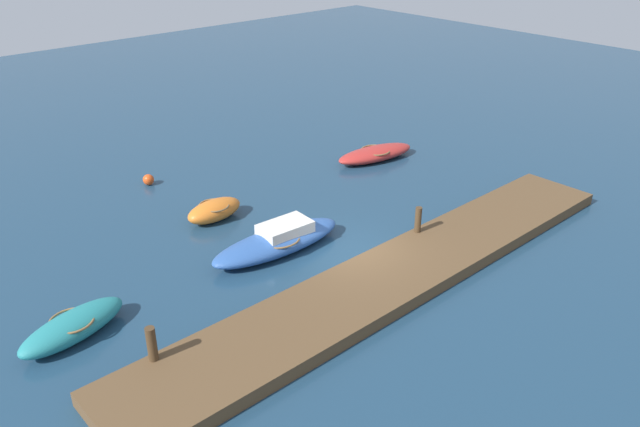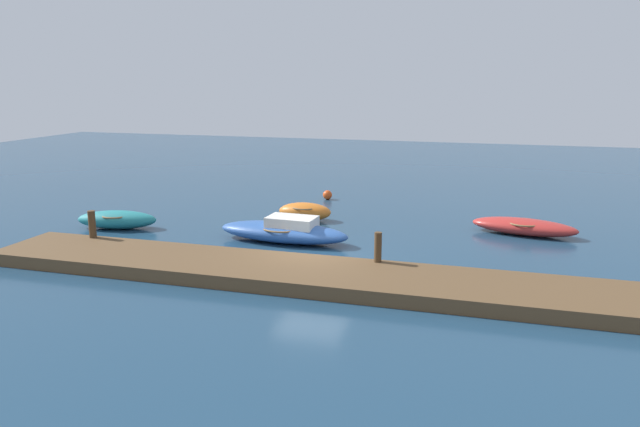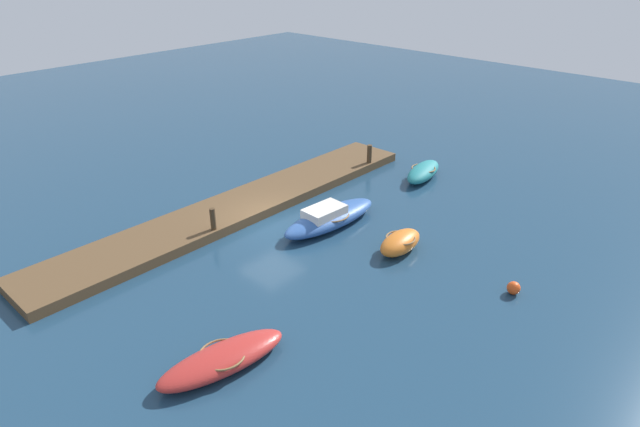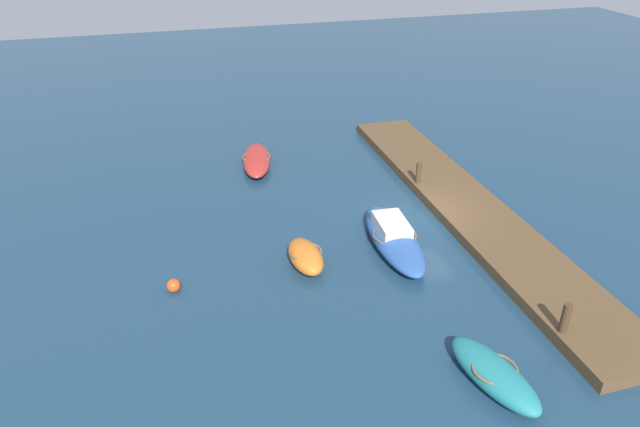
% 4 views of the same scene
% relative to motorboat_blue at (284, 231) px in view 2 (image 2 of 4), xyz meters
% --- Properties ---
extents(ground_plane, '(84.00, 84.00, 0.00)m').
position_rel_motorboat_blue_xyz_m(ground_plane, '(1.75, -2.13, -0.45)').
color(ground_plane, navy).
extents(dock_platform, '(21.22, 3.05, 0.45)m').
position_rel_motorboat_blue_xyz_m(dock_platform, '(1.75, -4.22, -0.23)').
color(dock_platform, brown).
rests_on(dock_platform, ground_plane).
extents(motorboat_blue, '(5.46, 1.97, 1.05)m').
position_rel_motorboat_blue_xyz_m(motorboat_blue, '(0.00, 0.00, 0.00)').
color(motorboat_blue, '#2D569E').
rests_on(motorboat_blue, ground_plane).
extents(rowboat_teal, '(3.62, 1.95, 0.78)m').
position_rel_motorboat_blue_xyz_m(rowboat_teal, '(-7.66, 0.03, -0.05)').
color(rowboat_teal, teal).
rests_on(rowboat_teal, ground_plane).
extents(rowboat_red, '(4.41, 2.12, 0.67)m').
position_rel_motorboat_blue_xyz_m(rowboat_red, '(9.18, 3.85, -0.10)').
color(rowboat_red, '#B72D28').
rests_on(rowboat_red, ground_plane).
extents(dinghy_orange, '(2.48, 1.32, 0.82)m').
position_rel_motorboat_blue_xyz_m(dinghy_orange, '(-0.31, 3.70, -0.03)').
color(dinghy_orange, orange).
rests_on(dinghy_orange, ground_plane).
extents(mooring_post_west, '(0.27, 0.27, 1.04)m').
position_rel_motorboat_blue_xyz_m(mooring_post_west, '(-6.64, -2.95, 0.52)').
color(mooring_post_west, '#47331E').
rests_on(mooring_post_west, dock_platform).
extents(mooring_post_mid_west, '(0.24, 0.24, 1.00)m').
position_rel_motorboat_blue_xyz_m(mooring_post_mid_west, '(4.31, -2.95, 0.50)').
color(mooring_post_mid_west, '#47331E').
rests_on(mooring_post_mid_west, dock_platform).
extents(marker_buoy, '(0.50, 0.50, 0.50)m').
position_rel_motorboat_blue_xyz_m(marker_buoy, '(-0.61, 8.61, -0.20)').
color(marker_buoy, '#E54C19').
rests_on(marker_buoy, ground_plane).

